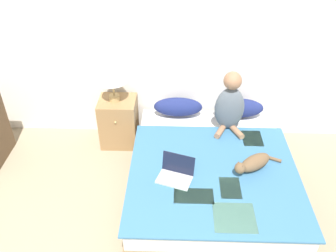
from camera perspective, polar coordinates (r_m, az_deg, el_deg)
The scene contains 9 objects.
wall_back at distance 4.34m, azimuth 0.03°, elevation 13.20°, with size 5.55×0.05×2.55m.
bed at distance 4.00m, azimuth 6.96°, elevation -7.72°, with size 1.75×2.06×0.40m.
pillow_near at distance 4.49m, azimuth 1.62°, elevation 3.09°, with size 0.61×0.25×0.23m.
pillow_far at distance 4.55m, azimuth 11.30°, elevation 2.86°, with size 0.61×0.25×0.23m.
person_sitting at distance 4.19m, azimuth 9.90°, elevation 3.37°, with size 0.35×0.35×0.74m.
cat_tabby at distance 3.78m, azimuth 13.53°, elevation -5.80°, with size 0.54×0.38×0.17m.
laptop_open at distance 3.61m, azimuth 1.25°, elevation -7.68°, with size 0.40×0.35×0.22m.
nightstand at distance 4.61m, azimuth -7.88°, elevation 0.71°, with size 0.46×0.44×0.63m.
table_lamp at distance 4.27m, azimuth -8.96°, elevation 8.03°, with size 0.34×0.34×0.47m.
Camera 1 is at (0.13, -0.30, 2.91)m, focal length 38.00 mm.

